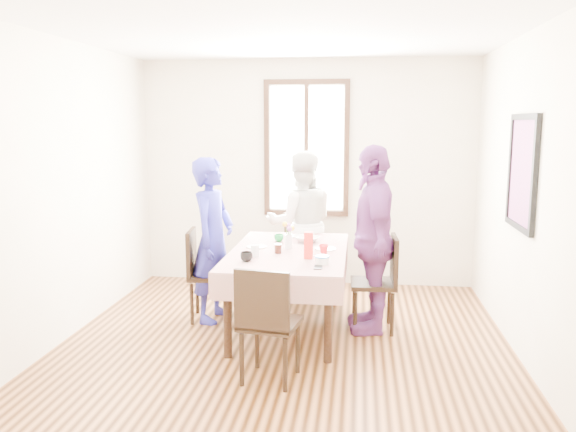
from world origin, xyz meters
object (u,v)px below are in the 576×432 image
at_px(dining_table, 289,290).
at_px(chair_near, 270,323).
at_px(chair_far, 301,255).
at_px(person_left, 212,240).
at_px(person_far, 301,224).
at_px(chair_right, 373,283).
at_px(chair_left, 211,275).
at_px(person_right, 372,239).

relative_size(dining_table, chair_near, 1.83).
relative_size(chair_far, chair_near, 1.00).
distance_m(person_left, person_far, 1.24).
bearing_deg(chair_near, person_far, 99.58).
bearing_deg(chair_right, chair_far, 34.21).
bearing_deg(chair_far, person_far, 88.43).
bearing_deg(chair_right, chair_near, 144.07).
distance_m(chair_right, person_far, 1.39).
xyz_separation_m(chair_far, chair_near, (0.00, -2.29, 0.00)).
bearing_deg(chair_left, chair_near, 24.65).
xyz_separation_m(dining_table, chair_far, (0.00, 1.14, 0.08)).
bearing_deg(person_right, chair_right, 83.73).
relative_size(chair_near, person_right, 0.52).
bearing_deg(chair_far, dining_table, 88.43).
bearing_deg(chair_left, person_left, 82.98).
relative_size(chair_right, chair_far, 1.00).
bearing_deg(chair_far, chair_near, 88.43).
height_order(chair_right, person_right, person_right).
relative_size(chair_near, person_far, 0.55).
relative_size(dining_table, person_right, 0.94).
height_order(dining_table, person_far, person_far).
relative_size(chair_right, person_far, 0.55).
bearing_deg(chair_left, person_far, 133.32).
distance_m(chair_right, chair_far, 1.35).
distance_m(dining_table, person_far, 1.21).
distance_m(chair_left, chair_right, 1.61).
bearing_deg(chair_left, person_right, 79.22).
relative_size(chair_left, person_right, 0.52).
bearing_deg(person_right, dining_table, -92.46).
bearing_deg(person_far, chair_left, 38.10).
bearing_deg(dining_table, person_left, 168.70).
relative_size(chair_far, person_far, 0.55).
distance_m(chair_right, person_right, 0.43).
bearing_deg(chair_far, chair_right, 124.73).
bearing_deg(person_right, person_far, -150.19).
relative_size(dining_table, chair_far, 1.83).
xyz_separation_m(person_far, person_right, (0.78, -1.07, 0.06)).
xyz_separation_m(chair_left, person_far, (0.80, 0.97, 0.37)).
height_order(chair_right, chair_far, same).
relative_size(chair_right, person_left, 0.56).
height_order(chair_left, chair_near, same).
xyz_separation_m(chair_near, person_left, (-0.78, 1.30, 0.36)).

